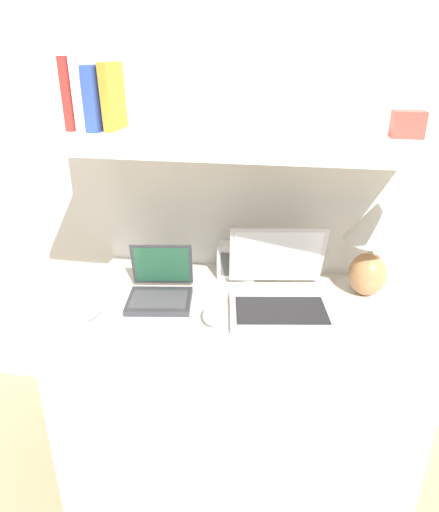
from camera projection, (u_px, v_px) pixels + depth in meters
The scene contains 15 objects.
wall_back at pixel (255, 139), 1.65m from camera, with size 6.00×0.05×2.40m.
desk at pixel (237, 394), 1.65m from camera, with size 1.12×0.63×0.72m.
back_riser at pixel (249, 286), 1.84m from camera, with size 1.12×0.04×1.24m.
shelf at pixel (245, 138), 1.35m from camera, with size 1.12×0.57×0.03m.
table_lamp at pixel (373, 240), 1.51m from camera, with size 0.19×0.19×0.33m.
laptop_large at pixel (279, 291), 1.50m from camera, with size 0.38×0.38×0.25m.
laptop_small at pixel (160, 289), 1.54m from camera, with size 0.24×0.24×0.18m.
computer_mouse at pixel (213, 314), 1.43m from camera, with size 0.08×0.12×0.04m.
second_mouse at pixel (91, 311), 1.45m from camera, with size 0.06×0.10×0.04m.
router_box at pixel (237, 261), 1.68m from camera, with size 0.14×0.07×0.13m.
book_red at pixel (76, 93), 1.38m from camera, with size 0.02×0.14×0.21m.
book_white at pixel (86, 85), 1.36m from camera, with size 0.04×0.12×0.25m.
book_blue at pixel (100, 98), 1.37m from camera, with size 0.03×0.17×0.18m.
book_orange at pixel (113, 96), 1.36m from camera, with size 0.03×0.13×0.19m.
shelf_gadget at pixel (408, 124), 1.25m from camera, with size 0.09×0.07×0.07m.
Camera 1 is at (0.16, -0.97, 1.49)m, focal length 32.00 mm.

